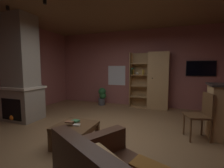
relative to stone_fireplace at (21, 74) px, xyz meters
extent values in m
cube|color=olive|center=(2.56, -0.27, -1.26)|extent=(6.21, 5.92, 0.02)
cube|color=#9E5B56|center=(2.56, 2.72, 0.13)|extent=(6.33, 0.06, 2.77)
cube|color=white|center=(1.81, 2.69, -0.14)|extent=(0.70, 0.01, 0.74)
cube|color=gray|center=(0.00, 0.01, -0.83)|extent=(0.95, 0.67, 0.85)
cube|color=gray|center=(0.00, 0.01, 0.56)|extent=(0.80, 0.57, 1.92)
cube|color=beige|center=(0.00, 0.01, -0.37)|extent=(1.03, 0.75, 0.06)
cube|color=black|center=(0.00, -0.30, -0.90)|extent=(0.66, 0.08, 0.55)
sphere|color=orange|center=(0.00, -0.31, -1.11)|extent=(0.14, 0.14, 0.14)
cube|color=tan|center=(3.38, 2.44, -0.28)|extent=(0.68, 0.38, 1.94)
cube|color=tan|center=(2.73, 2.62, -0.28)|extent=(0.63, 0.02, 1.94)
cube|color=tan|center=(2.43, 2.44, -0.28)|extent=(0.02, 0.38, 1.94)
sphere|color=black|center=(3.21, 2.23, -0.19)|extent=(0.04, 0.04, 0.04)
cube|color=tan|center=(2.73, 2.44, -1.24)|extent=(0.63, 0.38, 0.02)
cube|color=tan|center=(2.73, 2.44, -0.86)|extent=(0.63, 0.38, 0.02)
cube|color=tan|center=(2.73, 2.44, -0.48)|extent=(0.63, 0.38, 0.02)
cube|color=tan|center=(2.73, 2.44, -0.09)|extent=(0.63, 0.38, 0.02)
cube|color=tan|center=(2.73, 2.44, 0.30)|extent=(0.63, 0.38, 0.02)
cube|color=#387247|center=(2.51, 2.38, 0.04)|extent=(0.05, 0.23, 0.23)
cube|color=gold|center=(2.88, 2.38, 0.01)|extent=(0.04, 0.23, 0.18)
cube|color=gold|center=(2.52, 2.38, 0.01)|extent=(0.05, 0.23, 0.18)
sphere|color=beige|center=(2.66, 2.44, -0.04)|extent=(0.10, 0.10, 0.10)
cube|color=#4C2D1E|center=(3.00, -1.66, -0.92)|extent=(0.55, 0.81, 0.67)
cube|color=brown|center=(2.20, -0.81, -0.88)|extent=(0.67, 0.67, 0.05)
cube|color=brown|center=(2.20, -0.81, -0.94)|extent=(0.60, 0.60, 0.08)
cube|color=brown|center=(1.91, -1.10, -1.08)|extent=(0.07, 0.07, 0.35)
cube|color=brown|center=(2.49, -1.10, -1.08)|extent=(0.07, 0.07, 0.35)
cube|color=brown|center=(1.91, -0.51, -1.08)|extent=(0.07, 0.07, 0.35)
cube|color=brown|center=(2.49, -0.51, -1.08)|extent=(0.07, 0.07, 0.35)
cube|color=beige|center=(2.26, -0.85, -0.84)|extent=(0.13, 0.11, 0.03)
cube|color=#387247|center=(2.16, -0.74, -0.81)|extent=(0.14, 0.13, 0.03)
cube|color=brown|center=(2.13, -0.88, -0.79)|extent=(0.14, 0.11, 0.02)
cube|color=brown|center=(4.29, 0.29, -0.79)|extent=(0.51, 0.51, 0.04)
cube|color=brown|center=(4.47, 0.33, -0.55)|extent=(0.14, 0.40, 0.44)
cylinder|color=brown|center=(4.07, 0.41, -1.02)|extent=(0.04, 0.04, 0.46)
cylinder|color=brown|center=(4.16, 0.07, -1.02)|extent=(0.04, 0.04, 0.46)
cylinder|color=brown|center=(4.42, 0.50, -1.02)|extent=(0.04, 0.04, 0.46)
cylinder|color=brown|center=(4.51, 0.16, -1.02)|extent=(0.04, 0.04, 0.46)
cylinder|color=#4C4C51|center=(1.35, 2.28, -1.13)|extent=(0.25, 0.25, 0.25)
sphere|color=#235B2D|center=(1.39, 2.31, -0.90)|extent=(0.26, 0.26, 0.26)
sphere|color=#235B2D|center=(1.36, 2.30, -0.74)|extent=(0.29, 0.29, 0.29)
cube|color=black|center=(4.68, 2.66, 0.14)|extent=(0.87, 0.05, 0.49)
cube|color=black|center=(4.68, 2.63, 0.14)|extent=(0.83, 0.01, 0.45)
cylinder|color=black|center=(0.39, -0.55, 1.45)|extent=(0.07, 0.07, 0.09)
cylinder|color=black|center=(1.39, -0.54, 1.45)|extent=(0.07, 0.07, 0.09)
camera|label=1|loc=(3.76, -3.15, 0.15)|focal=25.44mm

